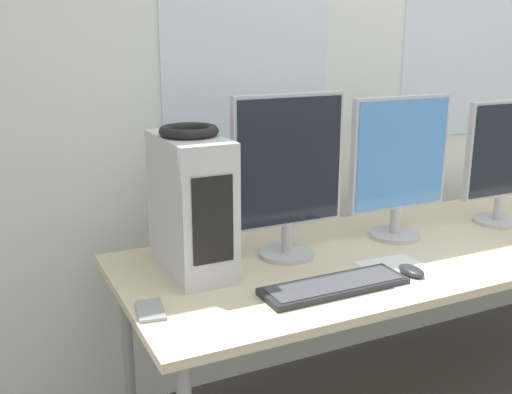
{
  "coord_description": "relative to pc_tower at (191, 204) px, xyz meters",
  "views": [
    {
      "loc": [
        -1.55,
        -1.24,
        1.47
      ],
      "look_at": [
        -0.76,
        0.4,
        0.97
      ],
      "focal_mm": 42.0,
      "sensor_mm": 36.0,
      "label": 1
    }
  ],
  "objects": [
    {
      "name": "headphones",
      "position": [
        0.0,
        0.0,
        0.24
      ],
      "size": [
        0.19,
        0.19,
        0.03
      ],
      "color": "black",
      "rests_on": "pc_tower"
    },
    {
      "name": "keyboard",
      "position": [
        0.34,
        -0.35,
        -0.21
      ],
      "size": [
        0.47,
        0.14,
        0.02
      ],
      "color": "#28282D",
      "rests_on": "desk"
    },
    {
      "name": "monitor_right_far",
      "position": [
        1.32,
        -0.07,
        0.05
      ],
      "size": [
        0.4,
        0.2,
        0.51
      ],
      "color": "#B7B7BC",
      "rests_on": "desk"
    },
    {
      "name": "desk",
      "position": [
        0.93,
        -0.13,
        -0.27
      ],
      "size": [
        2.4,
        0.81,
        0.7
      ],
      "color": "beige",
      "rests_on": "ground_plane"
    },
    {
      "name": "monitor_right_near",
      "position": [
        0.82,
        -0.03,
        0.07
      ],
      "size": [
        0.43,
        0.2,
        0.54
      ],
      "color": "#B7B7BC",
      "rests_on": "desk"
    },
    {
      "name": "mouse",
      "position": [
        0.63,
        -0.36,
        -0.21
      ],
      "size": [
        0.06,
        0.11,
        0.03
      ],
      "color": "#2D2D2D",
      "rests_on": "desk"
    },
    {
      "name": "cell_phone",
      "position": [
        -0.22,
        -0.25,
        -0.22
      ],
      "size": [
        0.1,
        0.14,
        0.01
      ],
      "rotation": [
        0.0,
        0.0,
        -0.16
      ],
      "color": "#99999E",
      "rests_on": "desk"
    },
    {
      "name": "wall_back",
      "position": [
        0.93,
        0.4,
        0.43
      ],
      "size": [
        8.0,
        0.07,
        2.7
      ],
      "color": "silver",
      "rests_on": "ground_plane"
    },
    {
      "name": "pc_tower",
      "position": [
        0.0,
        0.0,
        0.0
      ],
      "size": [
        0.19,
        0.39,
        0.45
      ],
      "color": "silver",
      "rests_on": "desk"
    },
    {
      "name": "paper_sheet_left",
      "position": [
        0.62,
        -0.34,
        -0.22
      ],
      "size": [
        0.22,
        0.31,
        0.0
      ],
      "rotation": [
        0.0,
        0.0,
        -0.05
      ],
      "color": "white",
      "rests_on": "desk"
    },
    {
      "name": "monitor_main",
      "position": [
        0.34,
        -0.03,
        0.08
      ],
      "size": [
        0.41,
        0.2,
        0.57
      ],
      "color": "#B7B7BC",
      "rests_on": "desk"
    }
  ]
}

